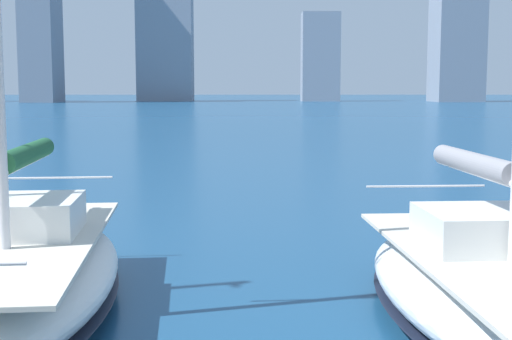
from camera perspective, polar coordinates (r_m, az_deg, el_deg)
name	(u,v)px	position (r m, az deg, el deg)	size (l,w,h in m)	color
sailboat_grey	(495,285)	(10.60, 18.56, -8.69)	(3.31, 7.62, 11.83)	silver
sailboat_forest	(17,273)	(11.24, -18.61, -7.78)	(3.49, 7.74, 9.21)	white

